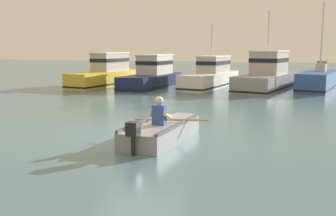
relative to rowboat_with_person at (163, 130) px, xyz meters
name	(u,v)px	position (x,y,z in m)	size (l,w,h in m)	color
ground_plane	(141,133)	(-0.87, 0.60, -0.25)	(120.00, 120.00, 0.00)	slate
rowboat_with_person	(163,130)	(0.00, 0.00, 0.00)	(1.96, 3.72, 1.19)	gray
moored_boat_yellow	(107,73)	(-8.19, 13.59, 0.55)	(2.64, 6.71, 2.16)	gold
moored_boat_navy	(153,75)	(-4.91, 13.29, 0.50)	(2.49, 6.10, 2.05)	#19234C
moored_boat_white	(211,75)	(-1.41, 14.49, 0.48)	(2.80, 6.76, 3.90)	white
moored_boat_grey	(267,75)	(2.02, 13.99, 0.60)	(3.54, 6.79, 4.59)	gray
moored_boat_blue	(319,81)	(4.98, 14.82, 0.27)	(2.97, 6.29, 5.06)	#2D519E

